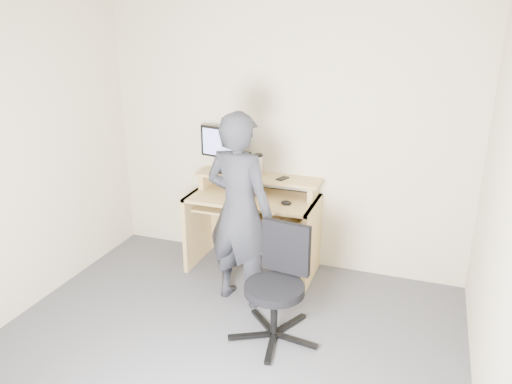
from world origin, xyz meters
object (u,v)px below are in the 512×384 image
Objects in this scene: office_chair at (278,280)px; person at (239,211)px; desk at (256,214)px; monitor at (222,146)px.

office_chair is 0.69m from person.
person is at bearing -82.53° from desk.
office_chair is (0.91, -1.07, -0.70)m from monitor.
monitor is 1.57m from office_chair.
desk is 0.73m from monitor.
person is (-0.46, 0.37, 0.36)m from office_chair.
office_chair is at bearing -61.69° from desk.
office_chair is 0.52× the size of person.
desk is at bearing 3.24° from monitor.
monitor is (-0.37, 0.06, 0.63)m from desk.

